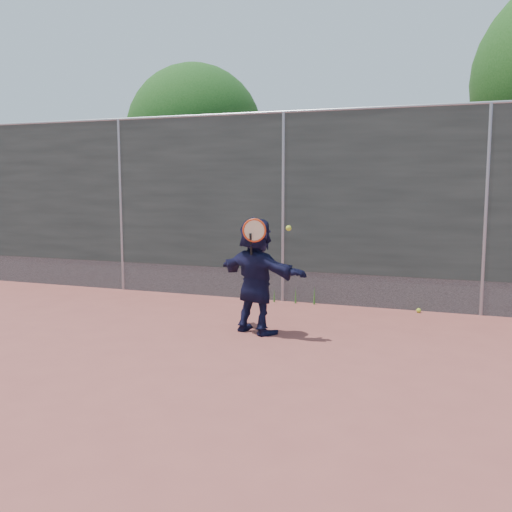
% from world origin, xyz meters
% --- Properties ---
extents(ground, '(80.00, 80.00, 0.00)m').
position_xyz_m(ground, '(0.00, 0.00, 0.00)').
color(ground, '#9E4C42').
rests_on(ground, ground).
extents(player, '(1.43, 0.93, 1.48)m').
position_xyz_m(player, '(0.26, 1.49, 0.74)').
color(player, black).
rests_on(player, ground).
extents(ball_ground, '(0.07, 0.07, 0.07)m').
position_xyz_m(ball_ground, '(2.14, 3.35, 0.03)').
color(ball_ground, '#B6CE2D').
rests_on(ball_ground, ground).
extents(fence, '(20.00, 0.06, 3.03)m').
position_xyz_m(fence, '(-0.00, 3.50, 1.58)').
color(fence, '#38423D').
rests_on(fence, ground).
extents(swing_action, '(0.60, 0.14, 0.51)m').
position_xyz_m(swing_action, '(0.35, 1.29, 1.31)').
color(swing_action, red).
rests_on(swing_action, ground).
extents(tree_left, '(3.15, 3.00, 4.53)m').
position_xyz_m(tree_left, '(-2.85, 6.55, 2.94)').
color(tree_left, '#382314').
rests_on(tree_left, ground).
extents(weed_clump, '(0.68, 0.07, 0.30)m').
position_xyz_m(weed_clump, '(0.29, 3.38, 0.13)').
color(weed_clump, '#387226').
rests_on(weed_clump, ground).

